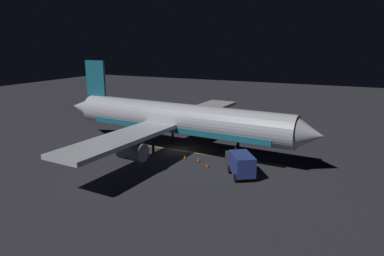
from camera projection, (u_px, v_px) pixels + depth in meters
The scene contains 9 objects.
ground_plane at pixel (179, 152), 47.66m from camera, with size 180.00×180.00×0.20m, color #2E2E35.
apron_guide_stripe at pixel (206, 154), 46.15m from camera, with size 0.24×21.80×0.01m, color gold.
airliner at pixel (175, 119), 46.87m from camera, with size 37.59×38.90×12.00m.
baggage_truck at pixel (240, 164), 38.70m from camera, with size 5.77×4.82×2.62m.
catering_truck at pixel (212, 125), 57.03m from camera, with size 4.41×6.00×2.48m.
ground_crew_worker at pixel (236, 151), 44.61m from camera, with size 0.40×0.40×1.74m.
traffic_cone_near_left at pixel (185, 157), 44.26m from camera, with size 0.50×0.50×0.55m.
traffic_cone_near_right at pixel (207, 165), 41.31m from camera, with size 0.50×0.50×0.55m.
traffic_cone_under_wing at pixel (198, 160), 43.30m from camera, with size 0.50×0.50×0.55m.
Camera 1 is at (40.29, 21.17, 14.53)m, focal length 32.21 mm.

